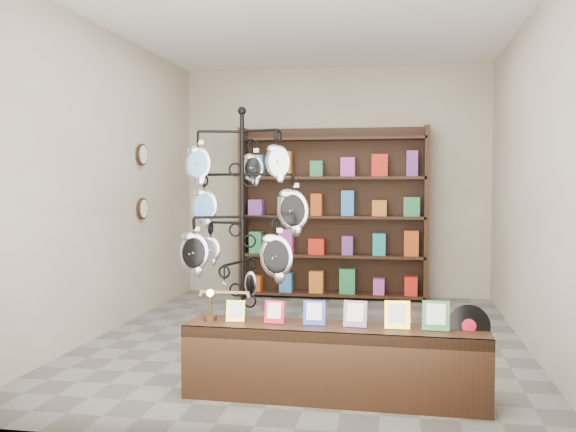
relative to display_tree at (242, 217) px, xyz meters
name	(u,v)px	position (x,y,z in m)	size (l,w,h in m)	color
ground	(307,340)	(0.39, 0.95, -1.21)	(5.00, 5.00, 0.00)	slate
room_envelope	(307,144)	(0.39, 0.95, 0.64)	(5.00, 5.00, 5.00)	#C2B59D
display_tree	(242,217)	(0.00, 0.00, 0.00)	(1.07, 0.94, 2.10)	black
front_shelf	(335,362)	(0.82, -0.66, -0.95)	(2.08, 0.47, 0.73)	black
back_shelving	(333,218)	(0.39, 3.24, -0.18)	(2.42, 0.36, 2.20)	black
wall_clocks	(142,182)	(-1.58, 1.75, 0.29)	(0.03, 0.24, 0.84)	black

